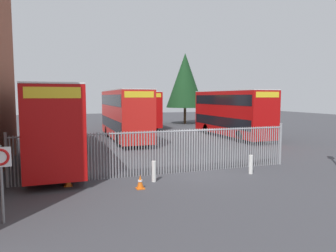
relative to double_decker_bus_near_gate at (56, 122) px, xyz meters
name	(u,v)px	position (x,y,z in m)	size (l,w,h in m)	color
ground_plane	(151,148)	(6.66, 4.04, -2.42)	(100.00, 100.00, 0.00)	#3D3D42
palisade_fence	(164,151)	(5.04, -3.96, -1.24)	(14.11, 0.14, 2.35)	gray
double_decker_bus_near_gate	(56,122)	(0.00, 0.00, 0.00)	(2.54, 10.81, 4.42)	#B70C0C
double_decker_bus_behind_fence_left	(231,112)	(15.52, 7.40, 0.00)	(2.54, 10.81, 4.42)	#B70C0C
double_decker_bus_behind_fence_right	(125,113)	(5.57, 8.50, 0.00)	(2.54, 10.81, 4.42)	red
double_decker_bus_far_back	(140,108)	(9.76, 19.80, 0.00)	(2.54, 10.81, 4.42)	#B70C0C
bollard_near_left	(154,171)	(4.18, -5.16, -1.95)	(0.20, 0.20, 0.95)	silver
bollard_center_front	(251,164)	(9.16, -5.35, -1.95)	(0.20, 0.20, 0.95)	silver
traffic_cone_by_gate	(68,179)	(0.48, -4.62, -2.13)	(0.34, 0.34, 0.59)	orange
traffic_cone_mid_forecourt	(140,182)	(3.32, -6.03, -2.13)	(0.34, 0.34, 0.59)	orange
speed_limit_sign_post	(1,166)	(-1.48, -8.18, -0.65)	(0.60, 0.14, 2.40)	slate
tree_tall_back	(185,80)	(17.09, 22.79, 3.69)	(5.32, 5.32, 9.92)	#4C3823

